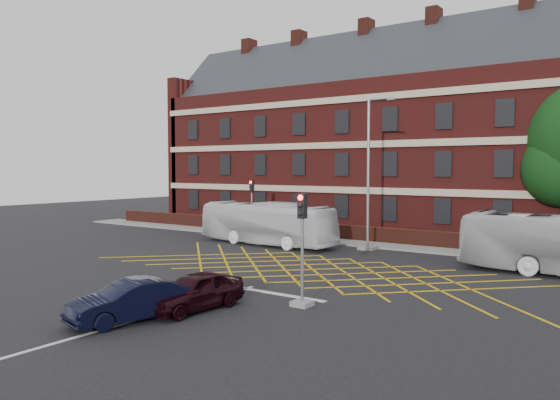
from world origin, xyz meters
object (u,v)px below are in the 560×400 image
Objects in this scene: bus_left at (266,223)px; traffic_light_far at (252,213)px; street_lamp at (369,197)px; utility_cabinet at (205,288)px; car_navy at (131,301)px; car_maroon at (194,291)px; direction_signs at (247,217)px; traffic_light_near at (302,260)px.

traffic_light_far is at bearing 54.54° from bus_left.
street_lamp reaches higher than utility_cabinet.
utility_cabinet is (11.23, -17.23, -1.28)m from traffic_light_far.
car_navy is at bearing -88.07° from street_lamp.
car_maroon is at bearing -62.34° from utility_cabinet.
bus_left is 5.61m from direction_signs.
direction_signs reaches higher than car_navy.
direction_signs is (-11.77, 20.96, 0.68)m from car_navy.
bus_left is 10.73× the size of utility_cabinet.
bus_left reaches higher than car_navy.
car_navy is at bearing -60.67° from direction_signs.
traffic_light_far is 10.77m from street_lamp.
car_maroon is 0.43× the size of street_lamp.
street_lamp reaches higher than traffic_light_near.
street_lamp reaches higher than car_maroon.
bus_left is 19.02m from car_navy.
traffic_light_near is (3.65, 5.07, 1.07)m from car_navy.
car_maroon is at bearing -57.28° from traffic_light_far.
car_navy is 1.04× the size of car_maroon.
car_maroon is 1.85× the size of direction_signs.
street_lamp is 4.35× the size of direction_signs.
traffic_light_near is 4.40× the size of utility_cabinet.
traffic_light_near is 21.71m from traffic_light_far.
bus_left is 5.15m from traffic_light_far.
utility_cabinet is (0.66, -15.86, -2.86)m from street_lamp.
street_lamp is (-4.31, 14.45, 1.58)m from traffic_light_near.
street_lamp is at bearing -7.40° from direction_signs.
traffic_light_far is 1.94× the size of direction_signs.
utility_cabinet is (11.78, -17.30, -0.89)m from direction_signs.
direction_signs is at bearing 133.75° from car_navy.
bus_left is 17.22m from car_maroon.
car_navy is at bearing -90.08° from utility_cabinet.
car_maroon is (0.71, 2.32, -0.00)m from car_navy.
traffic_light_far reaches higher than direction_signs.
direction_signs reaches higher than utility_cabinet.
bus_left is at bearing 131.35° from traffic_light_near.
utility_cabinet is (0.00, 3.66, -0.21)m from car_navy.
street_lamp reaches higher than car_navy.
car_navy is 4.36× the size of utility_cabinet.
traffic_light_near is 1.00× the size of traffic_light_far.
traffic_light_near is 4.11m from utility_cabinet.
direction_signs is at bearing 128.21° from car_maroon.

